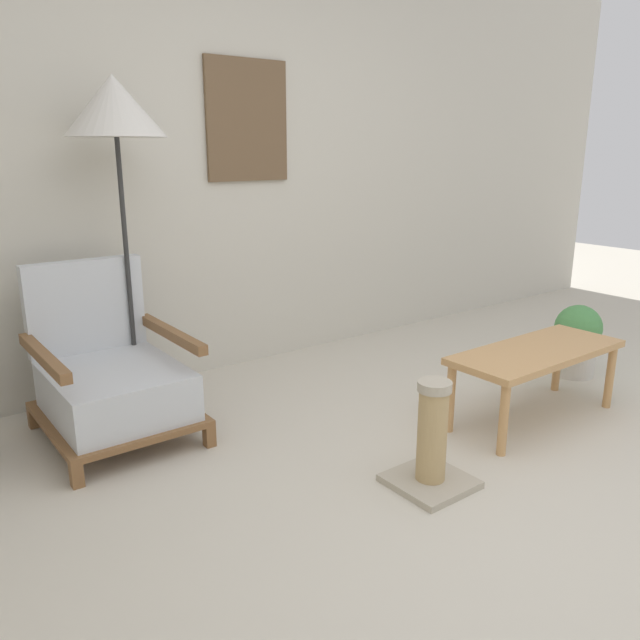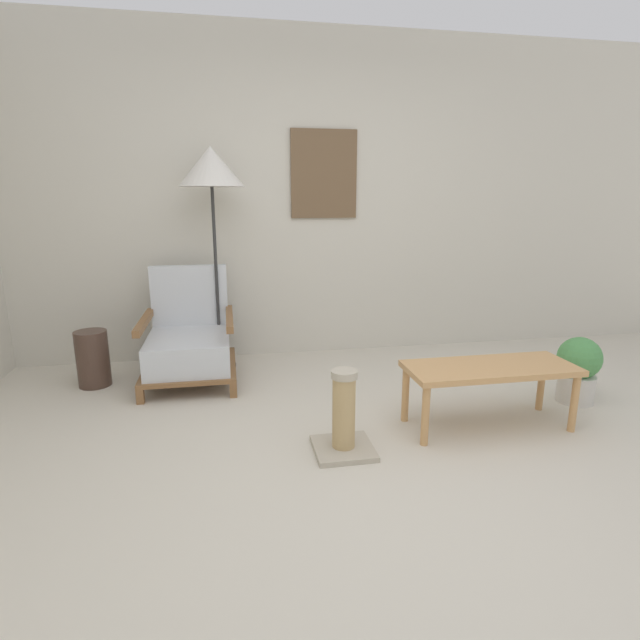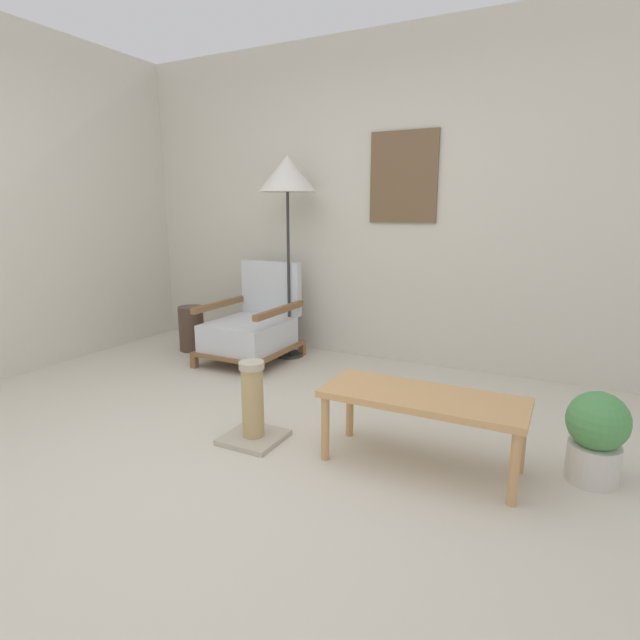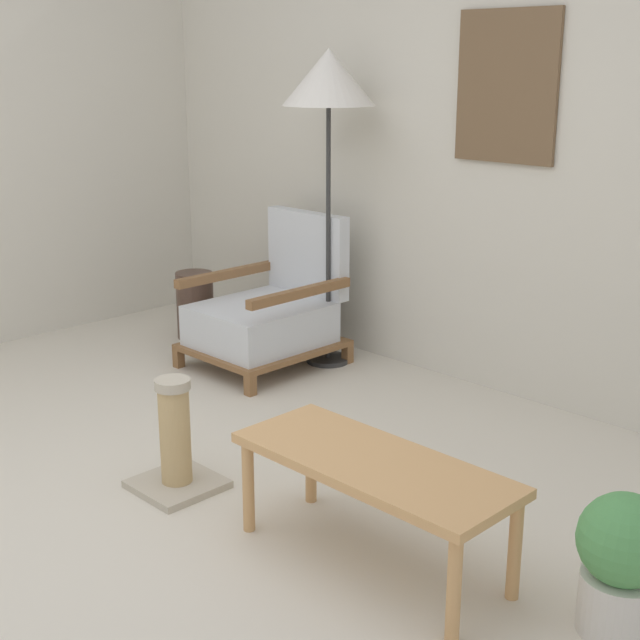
% 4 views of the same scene
% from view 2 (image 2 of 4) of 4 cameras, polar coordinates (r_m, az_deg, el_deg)
% --- Properties ---
extents(ground_plane, '(14.00, 14.00, 0.00)m').
position_cam_2_polar(ground_plane, '(2.46, 7.07, -19.88)').
color(ground_plane, beige).
extents(wall_back, '(8.00, 0.09, 2.70)m').
position_cam_2_polar(wall_back, '(4.37, -2.02, 13.70)').
color(wall_back, beige).
rests_on(wall_back, ground_plane).
extents(armchair, '(0.67, 0.78, 0.84)m').
position_cam_2_polar(armchair, '(3.90, -14.71, -2.47)').
color(armchair, brown).
rests_on(armchair, ground_plane).
extents(floor_lamp, '(0.50, 0.50, 1.73)m').
position_cam_2_polar(floor_lamp, '(4.00, -12.33, 16.17)').
color(floor_lamp, '#2D2D2D').
rests_on(floor_lamp, ground_plane).
extents(coffee_table, '(1.01, 0.40, 0.39)m').
position_cam_2_polar(coffee_table, '(3.16, 18.86, -5.77)').
color(coffee_table, tan).
rests_on(coffee_table, ground_plane).
extents(vase, '(0.23, 0.23, 0.42)m').
position_cam_2_polar(vase, '(4.04, -24.54, -4.03)').
color(vase, '#473328').
rests_on(vase, ground_plane).
extents(potted_plant, '(0.28, 0.28, 0.45)m').
position_cam_2_polar(potted_plant, '(3.81, 27.42, -4.87)').
color(potted_plant, beige).
rests_on(potted_plant, ground_plane).
extents(scratching_post, '(0.32, 0.32, 0.47)m').
position_cam_2_polar(scratching_post, '(2.77, 2.72, -11.42)').
color(scratching_post, '#B2A893').
rests_on(scratching_post, ground_plane).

